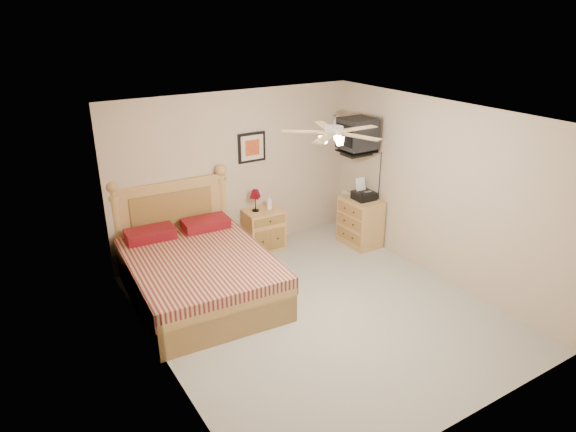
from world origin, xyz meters
The scene contains 17 objects.
floor centered at (0.00, 0.00, 0.00)m, with size 4.50×4.50×0.00m, color #9A978B.
ceiling centered at (0.00, 0.00, 2.50)m, with size 4.00×4.50×0.04m, color white.
wall_back centered at (0.00, 2.25, 1.25)m, with size 4.00×0.04×2.50m, color tan.
wall_front centered at (0.00, -2.25, 1.25)m, with size 4.00×0.04×2.50m, color tan.
wall_left centered at (-2.00, 0.00, 1.25)m, with size 0.04×4.50×2.50m, color tan.
wall_right centered at (2.00, 0.00, 1.25)m, with size 0.04×4.50×2.50m, color tan.
bed centered at (-1.14, 1.12, 0.73)m, with size 1.71×2.24×1.45m, color #B2844A, non-canonical shape.
nightstand centered at (0.33, 2.00, 0.32)m, with size 0.60×0.45×0.65m, color #C78546.
table_lamp centered at (0.22, 2.06, 0.82)m, with size 0.19×0.19×0.35m, color #55030E, non-canonical shape.
lotion_bottle centered at (0.44, 2.00, 0.76)m, with size 0.09×0.09×0.23m, color white.
framed_picture centered at (0.27, 2.23, 1.62)m, with size 0.46×0.04×0.46m, color black.
dresser centered at (1.73, 1.31, 0.39)m, with size 0.46×0.66×0.78m, color #B68847.
fax_machine centered at (1.75, 1.28, 0.95)m, with size 0.31×0.33×0.33m, color black, non-canonical shape.
magazine_lower centered at (1.67, 1.54, 0.80)m, with size 0.22×0.30×0.03m, color beige.
magazine_upper centered at (1.67, 1.54, 0.82)m, with size 0.19×0.26×0.02m, color gray.
wall_tv centered at (1.75, 1.34, 1.81)m, with size 0.56×0.46×0.58m, color black, non-canonical shape.
ceiling_fan centered at (0.00, -0.20, 2.36)m, with size 1.14×1.14×0.28m, color silver, non-canonical shape.
Camera 1 is at (-3.29, -4.57, 3.60)m, focal length 32.00 mm.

